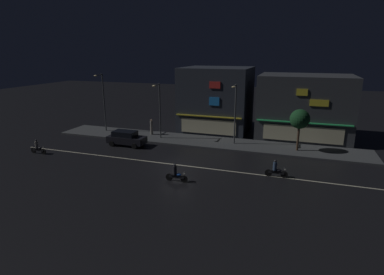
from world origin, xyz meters
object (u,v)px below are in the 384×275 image
(streetlamp_west, at_px, (103,98))
(pedestrian_on_sidewalk, at_px, (152,127))
(streetlamp_east, at_px, (235,109))
(motorcycle_lead, at_px, (276,170))
(parked_car_near_kerb, at_px, (126,138))
(motorcycle_following, at_px, (176,174))
(traffic_cone, at_px, (132,141))
(streetlamp_mid, at_px, (159,106))
(motorcycle_opposite_lane, at_px, (38,148))

(streetlamp_west, height_order, pedestrian_on_sidewalk, streetlamp_west)
(streetlamp_east, distance_m, motorcycle_lead, 10.27)
(streetlamp_west, relative_size, streetlamp_east, 1.11)
(streetlamp_east, relative_size, motorcycle_lead, 3.54)
(streetlamp_east, height_order, parked_car_near_kerb, streetlamp_east)
(motorcycle_following, bearing_deg, traffic_cone, -41.25)
(streetlamp_mid, xyz_separation_m, streetlamp_east, (8.96, 0.49, 0.08))
(streetlamp_east, relative_size, traffic_cone, 12.25)
(streetlamp_mid, relative_size, motorcycle_lead, 3.46)
(motorcycle_lead, height_order, motorcycle_following, same)
(streetlamp_east, xyz_separation_m, traffic_cone, (-11.40, -3.03, -3.86))
(parked_car_near_kerb, xyz_separation_m, traffic_cone, (0.08, 1.01, -0.59))
(motorcycle_following, distance_m, traffic_cone, 12.51)
(motorcycle_following, relative_size, traffic_cone, 3.45)
(motorcycle_lead, relative_size, traffic_cone, 3.45)
(pedestrian_on_sidewalk, xyz_separation_m, motorcycle_following, (8.27, -12.55, -0.42))
(pedestrian_on_sidewalk, relative_size, motorcycle_lead, 1.03)
(streetlamp_west, relative_size, motorcycle_following, 3.92)
(streetlamp_east, relative_size, motorcycle_following, 3.54)
(streetlamp_east, xyz_separation_m, parked_car_near_kerb, (-11.48, -4.04, -3.27))
(traffic_cone, bearing_deg, streetlamp_mid, 46.20)
(motorcycle_lead, xyz_separation_m, motorcycle_following, (-7.64, -3.60, 0.00))
(motorcycle_following, distance_m, motorcycle_opposite_lane, 16.40)
(parked_car_near_kerb, height_order, motorcycle_following, parked_car_near_kerb)
(motorcycle_lead, relative_size, motorcycle_following, 1.00)
(streetlamp_mid, height_order, motorcycle_opposite_lane, streetlamp_mid)
(streetlamp_east, bearing_deg, streetlamp_west, 178.35)
(pedestrian_on_sidewalk, bearing_deg, motorcycle_following, -157.46)
(pedestrian_on_sidewalk, bearing_deg, streetlamp_east, -105.33)
(streetlamp_mid, bearing_deg, motorcycle_following, -59.73)
(streetlamp_mid, relative_size, streetlamp_east, 0.98)
(streetlamp_west, distance_m, traffic_cone, 8.09)
(pedestrian_on_sidewalk, bearing_deg, streetlamp_west, 82.06)
(streetlamp_mid, relative_size, pedestrian_on_sidewalk, 3.35)
(streetlamp_mid, xyz_separation_m, motorcycle_opposite_lane, (-9.71, -9.15, -3.43))
(parked_car_near_kerb, bearing_deg, motorcycle_following, -40.24)
(streetlamp_east, height_order, motorcycle_following, streetlamp_east)
(streetlamp_west, relative_size, motorcycle_opposite_lane, 3.92)
(motorcycle_lead, bearing_deg, motorcycle_following, 31.43)
(streetlamp_west, height_order, streetlamp_east, streetlamp_west)
(streetlamp_mid, xyz_separation_m, motorcycle_following, (6.55, -11.23, -3.43))
(motorcycle_lead, distance_m, motorcycle_following, 8.45)
(streetlamp_mid, relative_size, motorcycle_opposite_lane, 3.46)
(streetlamp_west, relative_size, traffic_cone, 13.53)
(pedestrian_on_sidewalk, relative_size, motorcycle_opposite_lane, 1.03)
(pedestrian_on_sidewalk, distance_m, motorcycle_following, 15.04)
(streetlamp_west, distance_m, streetlamp_east, 17.34)
(streetlamp_east, xyz_separation_m, motorcycle_following, (-2.41, -11.71, -3.51))
(traffic_cone, bearing_deg, pedestrian_on_sidewalk, 79.46)
(motorcycle_following, xyz_separation_m, traffic_cone, (-8.99, 8.69, -0.36))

